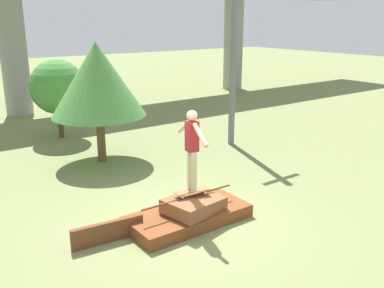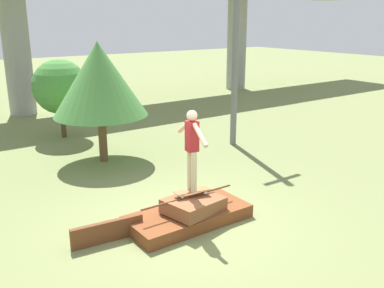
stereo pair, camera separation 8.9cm
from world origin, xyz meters
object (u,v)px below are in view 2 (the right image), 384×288
object	(u,v)px
tree_behind_left	(60,87)
utility_pole	(236,46)
skateboard	(192,191)
tree_behind_right	(99,79)
skater	(192,145)

from	to	relation	value
tree_behind_left	utility_pole	bearing A→B (deg)	-43.44
skateboard	tree_behind_right	bearing A→B (deg)	88.50
utility_pole	tree_behind_left	world-z (taller)	utility_pole
skater	skateboard	bearing A→B (deg)	153.43
skateboard	tree_behind_left	bearing A→B (deg)	89.63
utility_pole	skateboard	bearing A→B (deg)	-138.79
tree_behind_right	skateboard	bearing A→B (deg)	-91.50
utility_pole	tree_behind_right	distance (m)	4.38
skateboard	tree_behind_left	distance (m)	7.94
skateboard	tree_behind_right	world-z (taller)	tree_behind_right
utility_pole	tree_behind_right	world-z (taller)	utility_pole
tree_behind_left	skateboard	bearing A→B (deg)	-90.37
utility_pole	skater	bearing A→B (deg)	-138.79
utility_pole	tree_behind_right	bearing A→B (deg)	168.57
skateboard	skater	world-z (taller)	skater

